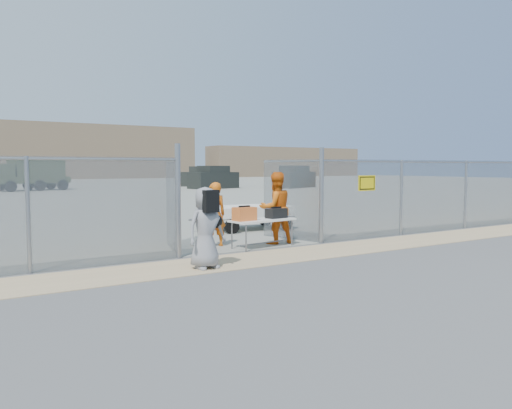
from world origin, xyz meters
TOP-DOWN VIEW (x-y plane):
  - ground at (0.00, 0.00)m, footprint 160.00×160.00m
  - tarmac_inside at (0.00, 42.00)m, footprint 160.00×80.00m
  - dirt_strip at (0.00, 1.00)m, footprint 44.00×1.60m
  - distant_hills at (5.00, 78.00)m, footprint 140.00×6.00m
  - chain_link_fence at (0.00, 2.00)m, footprint 40.00×0.20m
  - folding_table at (0.34, 2.25)m, footprint 1.74×0.91m
  - orange_bag at (-0.21, 2.20)m, footprint 0.55×0.40m
  - black_duffel at (0.77, 2.26)m, footprint 0.55×0.36m
  - security_worker_left at (-0.61, 2.99)m, footprint 0.63×0.45m
  - security_worker_right at (0.95, 2.56)m, footprint 0.98×0.80m
  - visitor at (-2.00, 0.65)m, footprint 0.83×0.59m
  - utility_trailer at (1.90, 5.42)m, footprint 3.51×2.10m
  - military_truck at (-0.10, 37.39)m, footprint 6.17×3.59m
  - parked_vehicle_near at (14.64, 32.80)m, footprint 4.83×2.92m
  - parked_vehicle_mid at (15.96, 37.85)m, footprint 4.68×4.31m
  - parked_vehicle_far at (21.95, 30.25)m, footprint 4.98×3.56m

SIDE VIEW (x-z plane):
  - ground at x=0.00m, z-range 0.00..0.00m
  - tarmac_inside at x=0.00m, z-range 0.00..0.01m
  - dirt_strip at x=0.00m, z-range 0.00..0.01m
  - folding_table at x=0.34m, z-range 0.00..0.71m
  - utility_trailer at x=1.90m, z-range 0.00..0.81m
  - visitor at x=-2.00m, z-range 0.00..1.61m
  - security_worker_left at x=-0.61m, z-range 0.00..1.62m
  - black_duffel at x=0.77m, z-range 0.71..0.96m
  - orange_bag at x=-0.21m, z-range 0.71..1.03m
  - security_worker_right at x=0.95m, z-range 0.00..1.86m
  - parked_vehicle_mid at x=15.96m, z-range 0.00..1.99m
  - parked_vehicle_near at x=14.64m, z-range 0.00..2.04m
  - parked_vehicle_far at x=21.95m, z-range 0.00..2.06m
  - chain_link_fence at x=0.00m, z-range 0.00..2.20m
  - military_truck at x=-0.10m, z-range 0.00..2.77m
  - distant_hills at x=5.00m, z-range 0.00..9.00m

